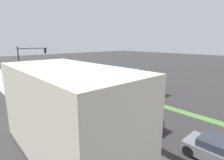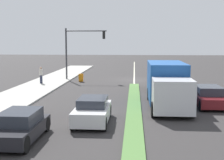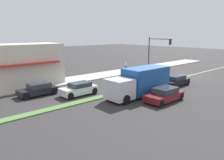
% 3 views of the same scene
% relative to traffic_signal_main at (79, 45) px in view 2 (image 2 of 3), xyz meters
% --- Properties ---
extents(ground_plane, '(160.00, 160.00, 0.00)m').
position_rel_traffic_signal_main_xyz_m(ground_plane, '(-6.12, 17.41, -3.90)').
color(ground_plane, '#333030').
extents(lane_marking_center, '(0.16, 60.00, 0.01)m').
position_rel_traffic_signal_main_xyz_m(lane_marking_center, '(-6.12, -0.59, -3.90)').
color(lane_marking_center, beige).
rests_on(lane_marking_center, ground).
extents(traffic_signal_main, '(4.59, 0.34, 5.60)m').
position_rel_traffic_signal_main_xyz_m(traffic_signal_main, '(0.00, 0.00, 0.00)').
color(traffic_signal_main, '#333338').
rests_on(traffic_signal_main, sidewalk_right).
extents(pedestrian, '(0.34, 0.34, 1.65)m').
position_rel_traffic_signal_main_xyz_m(pedestrian, '(3.16, 3.89, -2.91)').
color(pedestrian, '#282D42').
rests_on(pedestrian, sidewalk_right).
extents(warning_aframe_sign, '(0.45, 0.53, 0.84)m').
position_rel_traffic_signal_main_xyz_m(warning_aframe_sign, '(-0.43, 1.44, -3.47)').
color(warning_aframe_sign, orange).
rests_on(warning_aframe_sign, ground).
extents(delivery_truck, '(2.44, 7.50, 2.87)m').
position_rel_traffic_signal_main_xyz_m(delivery_truck, '(-8.32, 13.49, -2.43)').
color(delivery_truck, silver).
rests_on(delivery_truck, ground).
extents(sedan_dark, '(1.79, 3.87, 1.30)m').
position_rel_traffic_signal_main_xyz_m(sedan_dark, '(-1.12, 21.29, -3.27)').
color(sedan_dark, black).
rests_on(sedan_dark, ground).
extents(sedan_maroon, '(1.89, 4.12, 1.32)m').
position_rel_traffic_signal_main_xyz_m(sedan_maroon, '(-11.12, 13.22, -3.27)').
color(sedan_maroon, maroon).
rests_on(sedan_maroon, ground).
extents(suv_black, '(1.80, 4.21, 1.28)m').
position_rel_traffic_signal_main_xyz_m(suv_black, '(-8.32, 6.95, -3.29)').
color(suv_black, black).
rests_on(suv_black, ground).
extents(van_white, '(1.75, 3.86, 1.34)m').
position_rel_traffic_signal_main_xyz_m(van_white, '(-3.92, 18.09, -3.25)').
color(van_white, silver).
rests_on(van_white, ground).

